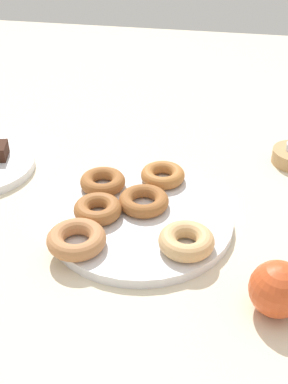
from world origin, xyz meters
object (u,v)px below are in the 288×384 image
at_px(donut_0, 186,241).
at_px(donut_2, 163,175).
at_px(donut_plate, 141,220).
at_px(donut_1, 77,239).
at_px(apple, 278,289).
at_px(donut_5, 98,209).
at_px(donut_3, 103,182).
at_px(donut_4, 143,201).

height_order(donut_0, donut_2, donut_0).
bearing_deg(donut_plate, donut_1, -130.63).
xyz_separation_m(donut_1, apple, (0.31, -0.06, 0.01)).
distance_m(donut_0, donut_2, 0.20).
distance_m(donut_plate, donut_5, 0.08).
distance_m(donut_0, donut_5, 0.17).
bearing_deg(donut_1, donut_plate, 49.37).
xyz_separation_m(donut_plate, donut_0, (0.09, -0.07, 0.02)).
bearing_deg(donut_plate, apple, -35.51).
xyz_separation_m(donut_2, donut_3, (-0.11, -0.04, 0.00)).
height_order(donut_1, apple, apple).
xyz_separation_m(donut_plate, donut_5, (-0.07, -0.01, 0.02)).
distance_m(donut_plate, donut_2, 0.12).
distance_m(donut_1, donut_2, 0.24).
bearing_deg(donut_0, donut_plate, 140.86).
bearing_deg(donut_3, donut_0, -39.77).
xyz_separation_m(donut_5, apple, (0.30, -0.15, 0.01)).
xyz_separation_m(donut_1, donut_4, (0.08, 0.13, -0.00)).
distance_m(donut_0, donut_1, 0.18).
height_order(donut_0, apple, apple).
xyz_separation_m(donut_0, donut_4, (-0.09, 0.10, -0.00)).
bearing_deg(donut_2, apple, -53.72).
bearing_deg(donut_0, donut_1, -170.90).
distance_m(donut_1, donut_4, 0.15).
relative_size(donut_2, apple, 1.05).
relative_size(donut_0, donut_5, 1.07).
relative_size(donut_plate, donut_5, 3.83).
bearing_deg(donut_3, donut_1, -89.12).
distance_m(donut_5, apple, 0.33).
height_order(donut_4, donut_5, donut_5).
height_order(donut_plate, donut_5, donut_5).
bearing_deg(donut_2, donut_4, -103.31).
bearing_deg(donut_3, donut_4, -28.74).
distance_m(donut_3, apple, 0.39).
bearing_deg(donut_4, donut_3, 151.26).
height_order(donut_plate, donut_1, donut_1).
bearing_deg(donut_2, donut_5, -125.16).
xyz_separation_m(donut_2, donut_5, (-0.09, -0.13, 0.00)).
bearing_deg(donut_4, donut_plate, -86.27).
relative_size(donut_3, donut_5, 1.02).
bearing_deg(donut_plate, donut_0, -39.14).
xyz_separation_m(donut_4, apple, (0.23, -0.19, 0.01)).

